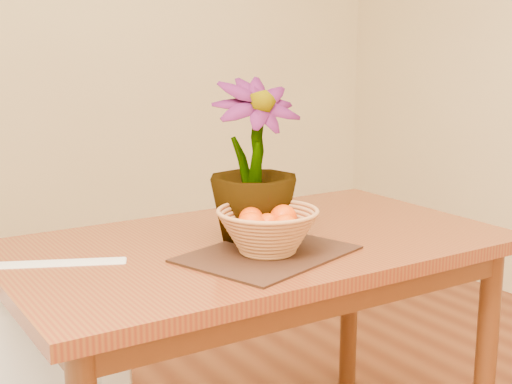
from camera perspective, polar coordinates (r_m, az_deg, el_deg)
wall_back at (r=3.73m, az=-16.63°, el=12.29°), size 4.00×0.02×2.70m
table at (r=2.03m, az=-0.05°, el=-6.21°), size 1.40×0.80×0.75m
placemat at (r=1.87m, az=0.93°, el=-4.97°), size 0.50×0.44×0.01m
wicker_basket at (r=1.85m, az=0.94°, el=-3.28°), size 0.27×0.27×0.11m
orange_pile at (r=1.84m, az=0.94°, el=-2.50°), size 0.19×0.18×0.07m
potted_plant at (r=1.96m, az=-0.19°, el=2.53°), size 0.27×0.27×0.45m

